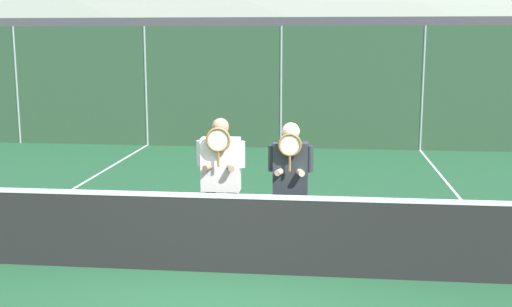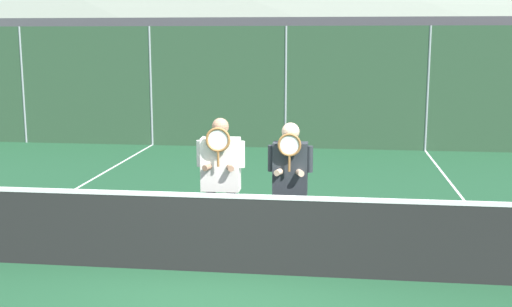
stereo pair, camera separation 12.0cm
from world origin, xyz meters
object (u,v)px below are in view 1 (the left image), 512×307
at_px(player_leftmost, 221,174).
at_px(player_center_left, 290,179).
at_px(car_center, 388,107).
at_px(car_far_left, 54,102).
at_px(car_left_of_center, 219,105).

xyz_separation_m(player_leftmost, player_center_left, (0.90, -0.08, -0.03)).
height_order(player_center_left, car_center, player_center_left).
height_order(player_leftmost, car_center, player_leftmost).
distance_m(player_center_left, car_center, 11.05).
distance_m(player_leftmost, player_center_left, 0.91).
relative_size(car_far_left, car_center, 1.05).
xyz_separation_m(car_far_left, car_center, (9.87, 0.41, -0.06)).
height_order(player_center_left, car_far_left, car_far_left).
bearing_deg(car_center, car_left_of_center, -176.38).
relative_size(player_leftmost, player_center_left, 1.02).
relative_size(player_leftmost, car_left_of_center, 0.42).
distance_m(car_left_of_center, car_center, 4.89).
bearing_deg(car_center, player_leftmost, -106.07).
bearing_deg(car_center, player_center_left, -101.44).
height_order(car_far_left, car_center, car_far_left).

